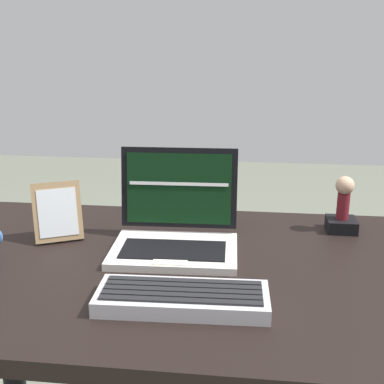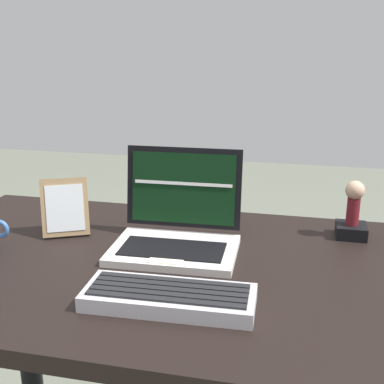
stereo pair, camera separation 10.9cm
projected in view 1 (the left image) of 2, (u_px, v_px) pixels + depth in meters
name	position (u px, v px, depth m)	size (l,w,h in m)	color
desk	(190.00, 316.00, 1.11)	(1.33, 0.72, 0.75)	black
laptop_front	(176.00, 230.00, 1.14)	(0.29, 0.23, 0.22)	silver
external_keyboard	(182.00, 298.00, 0.91)	(0.32, 0.13, 0.03)	#BAB9C1
photo_frame	(57.00, 212.00, 1.19)	(0.12, 0.09, 0.14)	olive
figurine_stand	(341.00, 225.00, 1.26)	(0.07, 0.07, 0.03)	black
figurine	(344.00, 194.00, 1.24)	(0.05, 0.05, 0.11)	maroon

